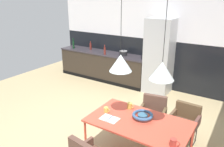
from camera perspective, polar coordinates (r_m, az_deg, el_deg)
ground_plane at (r=4.70m, az=-7.44°, el=-14.27°), size 8.02×8.02×0.00m
back_wall_splashback_dark at (r=6.77m, az=8.92°, el=2.99°), size 6.03×0.12×1.40m
back_wall_panel_upper at (r=6.52m, az=9.58°, el=14.90°), size 6.03×0.12×1.40m
kitchen_counter at (r=7.19m, az=-2.37°, el=2.06°), size 3.02×0.63×0.89m
refrigerator_column at (r=6.18m, az=11.89°, el=4.27°), size 0.70×0.60×2.04m
dining_table at (r=3.63m, az=6.82°, el=-12.59°), size 1.58×0.92×0.73m
armchair_facing_counter at (r=4.44m, az=10.46°, el=-9.37°), size 0.55×0.54×0.76m
armchair_by_stool at (r=4.34m, az=18.24°, el=-10.86°), size 0.51×0.49×0.73m
fruit_bowl at (r=3.67m, az=7.84°, el=-10.54°), size 0.34×0.34×0.08m
open_book at (r=3.64m, az=-0.63°, el=-11.49°), size 0.29×0.20×0.02m
mug_white_ceramic at (r=3.94m, az=4.57°, el=-8.20°), size 0.13×0.08×0.10m
mug_tall_blue at (r=3.82m, az=-1.49°, el=-9.22°), size 0.12×0.08×0.09m
mug_dark_espresso at (r=3.15m, az=15.44°, el=-16.65°), size 0.13×0.09×0.11m
cooking_pot at (r=6.65m, az=2.94°, el=5.22°), size 0.23×0.23×0.16m
bottle_vinegar_dark at (r=7.41m, az=-5.50°, el=6.97°), size 0.07×0.07×0.27m
bottle_spice_small at (r=6.73m, az=-1.87°, el=5.82°), size 0.06×0.06×0.30m
bottle_oil_tall at (r=7.64m, az=-9.83°, el=7.38°), size 0.06×0.06×0.35m
pendant_lamp_over_table_near at (r=3.33m, az=2.22°, el=2.76°), size 0.34×0.34×1.24m
pendant_lamp_over_table_far at (r=3.11m, az=12.65°, el=0.70°), size 0.34×0.34×1.26m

